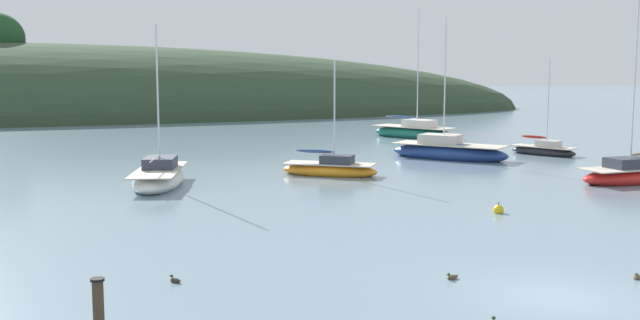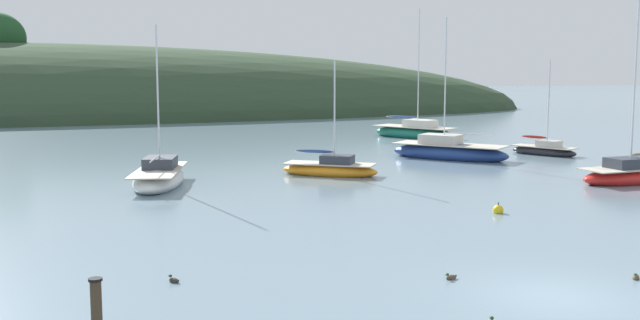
# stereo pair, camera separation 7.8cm
# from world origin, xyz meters

# --- Properties ---
(ground_plane) EXTENTS (400.00, 400.00, 0.00)m
(ground_plane) POSITION_xyz_m (0.00, 0.00, 0.00)
(ground_plane) COLOR slate
(sailboat_cream_ketch) EXTENTS (6.51, 2.49, 9.53)m
(sailboat_cream_ketch) POSITION_xyz_m (15.63, 15.25, 0.40)
(sailboat_cream_ketch) COLOR red
(sailboat_cream_ketch) RESTS_ON ground
(sailboat_grey_yawl) EXTENTS (3.57, 4.92, 6.65)m
(sailboat_grey_yawl) POSITION_xyz_m (18.47, 27.28, 0.32)
(sailboat_grey_yawl) COLOR #232328
(sailboat_grey_yawl) RESTS_ON ground
(sailboat_white_near) EXTENTS (3.97, 7.26, 8.31)m
(sailboat_white_near) POSITION_xyz_m (-7.99, 21.77, 0.41)
(sailboat_white_near) COLOR white
(sailboat_white_near) RESTS_ON ground
(sailboat_navy_dinghy) EXTENTS (5.53, 4.58, 6.51)m
(sailboat_navy_dinghy) POSITION_xyz_m (1.42, 22.56, 0.35)
(sailboat_navy_dinghy) COLOR orange
(sailboat_navy_dinghy) RESTS_ON ground
(sailboat_red_portside) EXTENTS (6.30, 8.17, 11.14)m
(sailboat_red_portside) POSITION_xyz_m (15.34, 41.54, 0.47)
(sailboat_red_portside) COLOR #196B56
(sailboat_red_portside) RESTS_ON ground
(sailboat_orange_cutter) EXTENTS (7.22, 7.79, 9.46)m
(sailboat_orange_cutter) POSITION_xyz_m (11.22, 27.36, 0.46)
(sailboat_orange_cutter) COLOR navy
(sailboat_orange_cutter) RESTS_ON ground
(mooring_buoy_channel) EXTENTS (0.44, 0.44, 0.54)m
(mooring_buoy_channel) POSITION_xyz_m (4.54, 10.20, 0.12)
(mooring_buoy_channel) COLOR yellow
(mooring_buoy_channel) RESTS_ON ground
(duck_trailing) EXTENTS (0.42, 0.27, 0.24)m
(duck_trailing) POSITION_xyz_m (-1.80, 2.23, 0.05)
(duck_trailing) COLOR #473828
(duck_trailing) RESTS_ON ground
(duck_lone_right) EXTENTS (0.34, 0.39, 0.24)m
(duck_lone_right) POSITION_xyz_m (-9.26, 4.30, 0.05)
(duck_lone_right) COLOR #2D2823
(duck_lone_right) RESTS_ON ground
(duck_lone_left) EXTENTS (0.37, 0.36, 0.24)m
(duck_lone_left) POSITION_xyz_m (3.17, 0.67, 0.05)
(duck_lone_left) COLOR brown
(duck_lone_left) RESTS_ON ground
(jetty_piling) EXTENTS (0.30, 0.30, 1.46)m
(jetty_piling) POSITION_xyz_m (-11.35, 0.13, 0.75)
(jetty_piling) COLOR #423323
(jetty_piling) RESTS_ON ground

